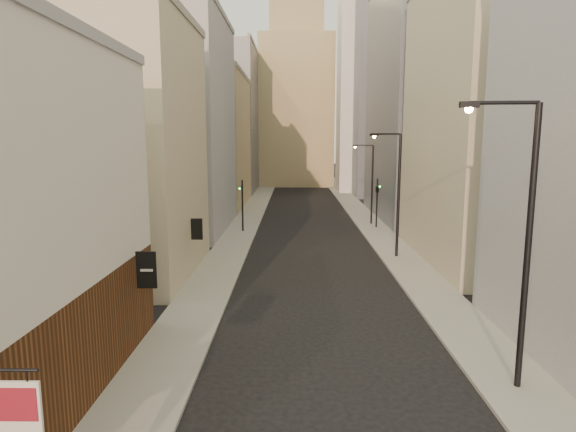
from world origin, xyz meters
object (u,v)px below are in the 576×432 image
object	(u,v)px
white_tower	(363,80)
streetlamp_near	(521,231)
streetlamp_mid	(396,188)
traffic_light_right	(377,191)
streetlamp_far	(370,180)
clock_tower	(296,94)
traffic_light_left	(242,197)

from	to	relation	value
white_tower	streetlamp_near	distance (m)	67.90
streetlamp_mid	traffic_light_right	distance (m)	12.26
white_tower	streetlamp_far	distance (m)	36.07
clock_tower	streetlamp_mid	xyz separation A→B (m)	(7.01, -61.40, -12.37)
traffic_light_left	streetlamp_mid	bearing A→B (deg)	159.52
streetlamp_far	traffic_light_left	size ratio (longest dim) A/B	1.65
traffic_light_left	streetlamp_near	bearing A→B (deg)	131.84
clock_tower	streetlamp_mid	world-z (taller)	clock_tower
streetlamp_near	traffic_light_left	bearing A→B (deg)	116.92
clock_tower	streetlamp_far	size ratio (longest dim) A/B	5.43
clock_tower	traffic_light_right	world-z (taller)	clock_tower
streetlamp_mid	traffic_light_left	size ratio (longest dim) A/B	1.84
streetlamp_far	streetlamp_near	bearing A→B (deg)	-77.28
white_tower	traffic_light_right	bearing A→B (deg)	-95.22
traffic_light_left	traffic_light_right	xyz separation A→B (m)	(13.09, 2.12, 0.36)
streetlamp_far	traffic_light_right	bearing A→B (deg)	-66.89
white_tower	streetlamp_mid	bearing A→B (deg)	-94.81
white_tower	streetlamp_far	bearing A→B (deg)	-96.21
streetlamp_near	traffic_light_right	bearing A→B (deg)	92.64
traffic_light_left	traffic_light_right	size ratio (longest dim) A/B	1.00
white_tower	streetlamp_mid	distance (m)	49.40
streetlamp_mid	traffic_light_left	world-z (taller)	streetlamp_mid
streetlamp_near	streetlamp_far	world-z (taller)	streetlamp_near
streetlamp_mid	streetlamp_far	bearing A→B (deg)	75.23
traffic_light_left	streetlamp_far	bearing A→B (deg)	-142.73
clock_tower	streetlamp_mid	size ratio (longest dim) A/B	4.88
white_tower	traffic_light_right	world-z (taller)	white_tower
streetlamp_near	streetlamp_mid	xyz separation A→B (m)	(-0.18, 19.16, -0.43)
clock_tower	white_tower	bearing A→B (deg)	-51.84
white_tower	clock_tower	bearing A→B (deg)	128.16
streetlamp_mid	traffic_light_left	distance (m)	15.99
streetlamp_near	white_tower	bearing A→B (deg)	90.45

